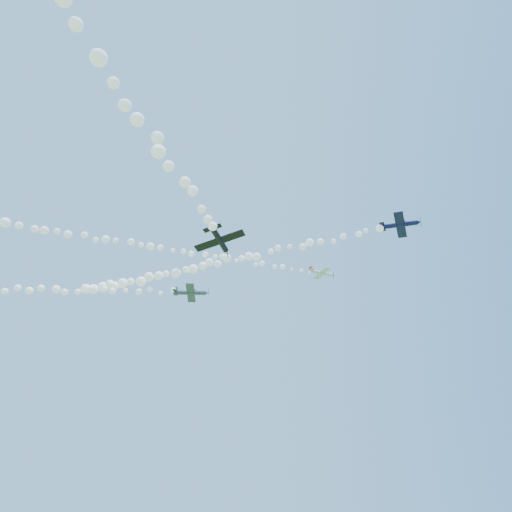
{
  "coord_description": "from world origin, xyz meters",
  "views": [
    {
      "loc": [
        3.24,
        -74.84,
        6.05
      ],
      "look_at": [
        3.75,
        -5.49,
        47.08
      ],
      "focal_mm": 30.0,
      "sensor_mm": 36.0,
      "label": 1
    }
  ],
  "objects_px": {
    "plane_white": "(322,273)",
    "plane_navy": "(400,225)",
    "plane_grey": "(191,293)",
    "plane_black": "(220,240)"
  },
  "relations": [
    {
      "from": "plane_white",
      "to": "plane_navy",
      "type": "height_order",
      "value": "plane_white"
    },
    {
      "from": "plane_white",
      "to": "plane_grey",
      "type": "height_order",
      "value": "plane_white"
    },
    {
      "from": "plane_grey",
      "to": "plane_black",
      "type": "relative_size",
      "value": 1.16
    },
    {
      "from": "plane_black",
      "to": "plane_grey",
      "type": "bearing_deg",
      "value": 30.61
    },
    {
      "from": "plane_white",
      "to": "plane_navy",
      "type": "xyz_separation_m",
      "value": [
        9.93,
        -25.46,
        -4.07
      ]
    },
    {
      "from": "plane_navy",
      "to": "plane_white",
      "type": "bearing_deg",
      "value": 133.59
    },
    {
      "from": "plane_black",
      "to": "plane_white",
      "type": "bearing_deg",
      "value": -13.11
    },
    {
      "from": "plane_white",
      "to": "plane_grey",
      "type": "xyz_separation_m",
      "value": [
        -29.16,
        -4.43,
        -7.29
      ]
    },
    {
      "from": "plane_navy",
      "to": "plane_black",
      "type": "distance_m",
      "value": 34.36
    },
    {
      "from": "plane_navy",
      "to": "plane_grey",
      "type": "xyz_separation_m",
      "value": [
        -39.09,
        21.03,
        -3.22
      ]
    }
  ]
}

